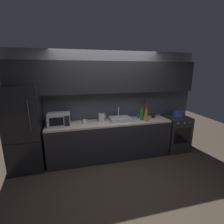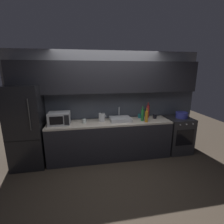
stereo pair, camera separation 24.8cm
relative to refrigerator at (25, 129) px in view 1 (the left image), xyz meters
name	(u,v)px [view 1 (the left image)]	position (x,y,z in m)	size (l,w,h in m)	color
ground_plane	(121,180)	(1.80, -0.90, -0.88)	(10.00, 10.00, 0.00)	#2D261E
back_wall	(107,92)	(1.80, 0.30, 0.67)	(4.58, 0.44, 2.50)	slate
counter_run	(110,140)	(1.80, 0.00, -0.43)	(2.84, 0.60, 0.90)	black
refrigerator	(25,129)	(0.00, 0.00, 0.00)	(0.68, 0.69, 1.77)	black
oven_range	(175,133)	(3.56, 0.00, -0.43)	(0.60, 0.62, 0.90)	#232326
microwave	(59,119)	(0.68, 0.02, 0.15)	(0.46, 0.35, 0.27)	#A8AAAF
sink_basin	(120,119)	(2.05, 0.03, 0.06)	(0.48, 0.38, 0.30)	#ADAFB5
kettle	(102,117)	(1.62, 0.07, 0.11)	(0.18, 0.15, 0.21)	#B7BABF
wine_bottle_red	(146,110)	(2.81, 0.21, 0.17)	(0.07, 0.07, 0.37)	#A82323
wine_bottle_green	(142,114)	(2.56, -0.07, 0.16)	(0.07, 0.07, 0.34)	#1E6B2D
wine_bottle_amber	(146,116)	(2.62, -0.18, 0.15)	(0.07, 0.07, 0.32)	#B27019
mug_dark	(153,116)	(2.93, 0.07, 0.07)	(0.09, 0.09, 0.10)	black
mug_clear	(85,122)	(1.22, 0.01, 0.06)	(0.08, 0.08, 0.09)	silver
mug_teal	(138,116)	(2.57, 0.17, 0.07)	(0.08, 0.08, 0.10)	#19666B
cooking_pot	(179,114)	(3.62, 0.00, 0.09)	(0.29, 0.29, 0.14)	#333899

